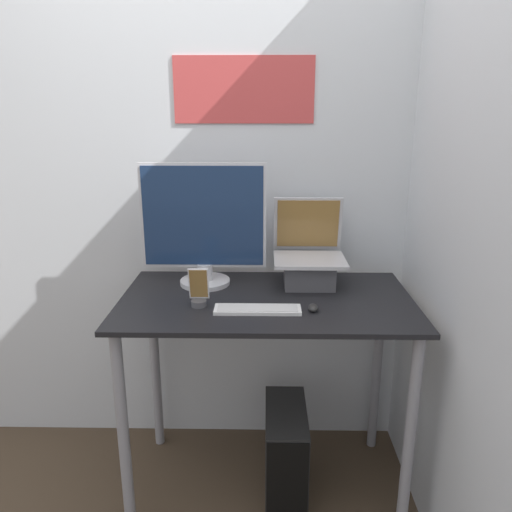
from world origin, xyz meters
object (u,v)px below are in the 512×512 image
monitor (204,229)px  cell_phone (199,293)px  laptop (309,263)px  keyboard (258,309)px  mouse (313,308)px  computer_tower (286,451)px

monitor → cell_phone: 0.32m
laptop → monitor: (-0.46, -0.00, 0.15)m
laptop → keyboard: (-0.22, -0.31, -0.09)m
monitor → mouse: monitor is taller
monitor → computer_tower: 1.05m
laptop → mouse: bearing=-91.4°
laptop → mouse: (-0.01, -0.31, -0.08)m
laptop → keyboard: 0.39m
laptop → computer_tower: 0.84m
laptop → mouse: size_ratio=6.15×
cell_phone → monitor: bearing=91.3°
mouse → computer_tower: (-0.09, 0.10, -0.73)m
monitor → keyboard: monitor is taller
laptop → mouse: laptop is taller
keyboard → laptop: bearing=54.7°
computer_tower → keyboard: bearing=-139.2°
mouse → cell_phone: cell_phone is taller
keyboard → computer_tower: keyboard is taller
keyboard → mouse: mouse is taller
monitor → keyboard: bearing=-52.6°
computer_tower → laptop: bearing=64.7°
laptop → computer_tower: bearing=-115.3°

